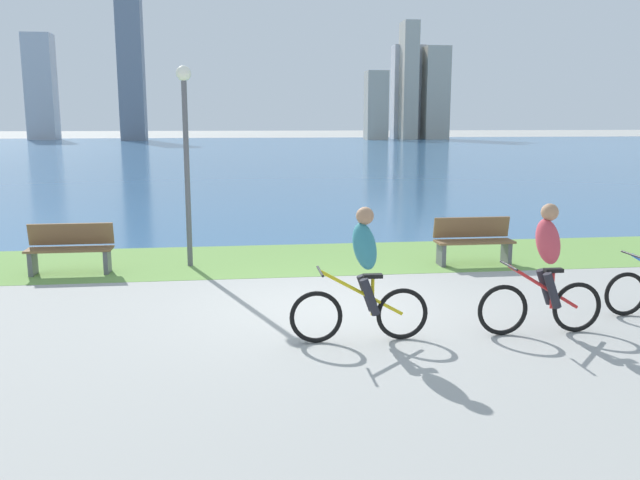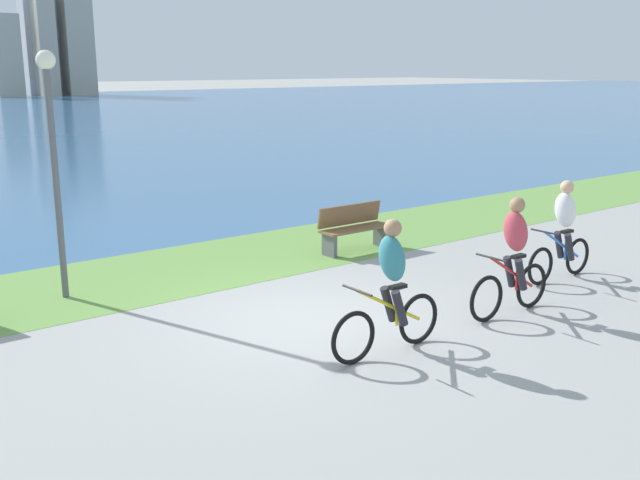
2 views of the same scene
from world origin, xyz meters
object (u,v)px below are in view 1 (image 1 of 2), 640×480
at_px(cyclist_lead, 363,276).
at_px(bench_far_along_path, 473,241).
at_px(cyclist_trailing, 545,270).
at_px(lamppost_tall, 186,136).
at_px(bench_near_path, 70,249).

height_order(cyclist_lead, bench_far_along_path, cyclist_lead).
xyz_separation_m(cyclist_lead, cyclist_trailing, (2.38, 0.00, 0.00)).
height_order(bench_far_along_path, lamppost_tall, lamppost_tall).
relative_size(cyclist_lead, lamppost_tall, 0.47).
height_order(cyclist_lead, bench_near_path, cyclist_lead).
bearing_deg(cyclist_trailing, cyclist_lead, -180.00).
xyz_separation_m(bench_near_path, bench_far_along_path, (7.51, -0.18, 0.00)).
xyz_separation_m(cyclist_trailing, bench_near_path, (-6.93, 4.36, -0.39)).
bearing_deg(cyclist_trailing, lamppost_tall, 135.71).
height_order(cyclist_lead, lamppost_tall, lamppost_tall).
relative_size(bench_near_path, bench_far_along_path, 1.00).
relative_size(cyclist_lead, cyclist_trailing, 1.03).
distance_m(cyclist_trailing, lamppost_tall, 6.93).
bearing_deg(lamppost_tall, cyclist_trailing, -44.29).
bearing_deg(bench_near_path, lamppost_tall, 9.23).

